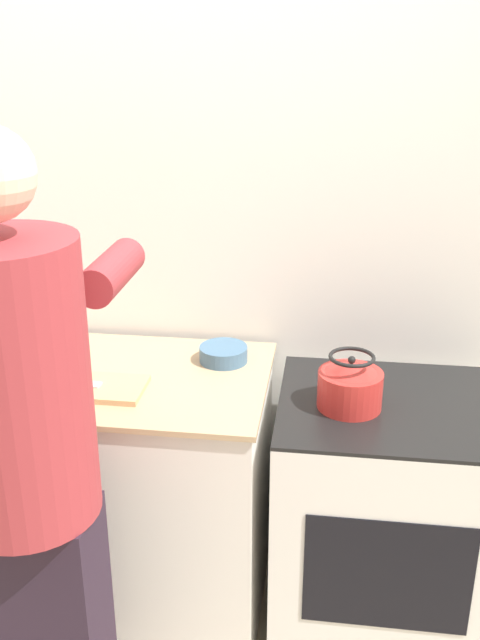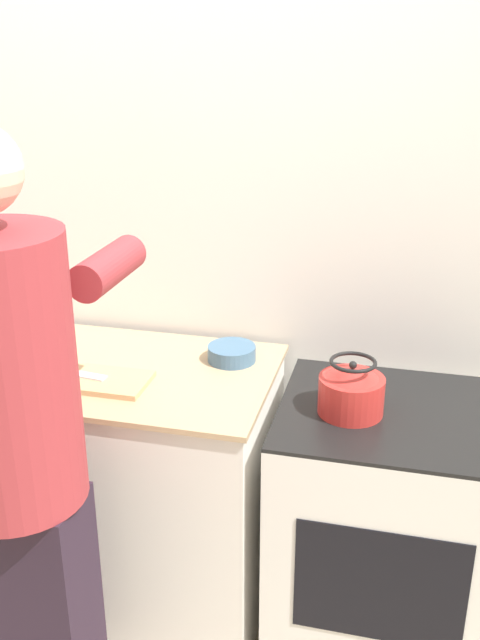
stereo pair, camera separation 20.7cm
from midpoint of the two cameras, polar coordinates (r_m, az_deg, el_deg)
The scene contains 8 objects.
wall_back at distance 2.53m, azimuth -0.86°, elevation 7.11°, with size 8.00×0.05×2.60m.
counter at distance 2.67m, azimuth -10.88°, elevation -12.37°, with size 1.42×0.65×0.92m.
oven at distance 2.48m, azimuth 13.91°, elevation -16.12°, with size 0.70×0.61×0.88m.
person at distance 1.89m, azimuth -14.47°, elevation -10.16°, with size 0.40×0.64×1.77m.
cutting_board at distance 2.29m, azimuth -9.33°, elevation -4.77°, with size 0.37×0.18×0.02m.
knife at distance 2.31m, azimuth -10.52°, elevation -4.29°, with size 0.20×0.06×0.01m.
kettle at distance 2.17m, azimuth 11.63°, elevation -5.64°, with size 0.20×0.20×0.17m.
bowl_prep at distance 2.40m, azimuth 1.81°, elevation -2.73°, with size 0.16×0.16×0.05m.
Camera 2 is at (0.72, -1.65, 1.93)m, focal length 40.00 mm.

